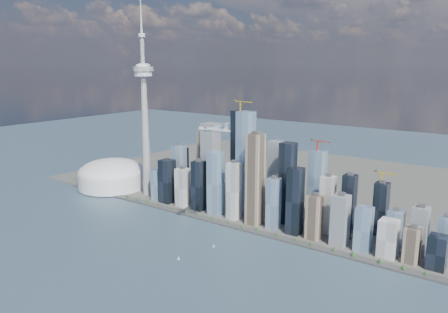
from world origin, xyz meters
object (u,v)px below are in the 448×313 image
Objects in this scene: needle_tower at (145,113)px; sailboat_west at (179,258)px; sailboat_east at (214,246)px; airplane at (213,129)px; dome_stadium at (112,175)px.

needle_tower is 496.98m from sailboat_west.
sailboat_east is at bearing -25.48° from needle_tower.
needle_tower reaches higher than sailboat_west.
sailboat_west reaches higher than sailboat_east.
sailboat_east is at bearing 65.49° from sailboat_west.
needle_tower is 7.23× the size of airplane.
sailboat_west is (-13.89, -94.75, -240.52)m from airplane.
sailboat_west is at bearing -108.09° from sailboat_east.
airplane is (365.58, -168.04, 7.61)m from needle_tower.
needle_tower reaches higher than dome_stadium.
needle_tower is 473.27m from sailboat_east.
dome_stadium is (-140.00, -10.00, -196.40)m from needle_tower.
sailboat_west is (351.69, -262.79, -232.91)m from needle_tower.
sailboat_west is at bearing -36.77° from needle_tower.
dome_stadium is at bearing 156.69° from airplane.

